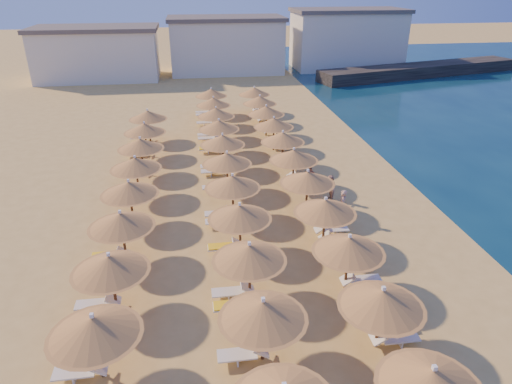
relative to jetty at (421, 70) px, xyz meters
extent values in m
plane|color=tan|center=(-27.05, -39.86, -0.75)|extent=(220.00, 220.00, 0.00)
cube|color=black|center=(0.00, 0.00, 0.00)|extent=(30.06, 11.30, 1.50)
cube|color=silver|center=(-42.34, 4.21, 2.25)|extent=(15.00, 8.00, 6.00)
cube|color=#59514C|center=(-42.34, 4.21, 5.50)|extent=(15.60, 8.48, 0.50)
cube|color=silver|center=(-25.59, 6.63, 2.65)|extent=(15.00, 8.00, 6.80)
cube|color=#59514C|center=(-25.59, 6.63, 6.30)|extent=(15.60, 8.48, 0.50)
cube|color=silver|center=(-8.23, 7.27, 3.05)|extent=(15.00, 8.00, 7.60)
cube|color=#59514C|center=(-8.23, 7.27, 7.10)|extent=(15.60, 8.48, 0.50)
cone|color=#AD6832|center=(-24.77, -50.23, 1.42)|extent=(2.84, 2.84, 0.70)
cube|color=white|center=(-24.77, -50.23, 1.84)|extent=(0.12, 0.12, 0.14)
cylinder|color=brown|center=(-24.77, -46.73, 0.28)|extent=(0.12, 0.12, 2.07)
cone|color=#AD6832|center=(-24.77, -46.73, 1.42)|extent=(2.84, 2.84, 0.70)
cone|color=#AD6832|center=(-24.77, -46.73, 1.13)|extent=(3.07, 3.07, 0.12)
cube|color=white|center=(-24.77, -46.73, 1.84)|extent=(0.12, 0.12, 0.14)
cylinder|color=brown|center=(-24.77, -43.23, 0.28)|extent=(0.12, 0.12, 2.07)
cone|color=#AD6832|center=(-24.77, -43.23, 1.42)|extent=(2.84, 2.84, 0.70)
cone|color=#AD6832|center=(-24.77, -43.23, 1.13)|extent=(3.07, 3.07, 0.12)
cube|color=white|center=(-24.77, -43.23, 1.84)|extent=(0.12, 0.12, 0.14)
cylinder|color=brown|center=(-24.77, -39.73, 0.28)|extent=(0.12, 0.12, 2.07)
cone|color=#AD6832|center=(-24.77, -39.73, 1.42)|extent=(2.84, 2.84, 0.70)
cone|color=#AD6832|center=(-24.77, -39.73, 1.13)|extent=(3.07, 3.07, 0.12)
cube|color=white|center=(-24.77, -39.73, 1.84)|extent=(0.12, 0.12, 0.14)
cylinder|color=brown|center=(-24.77, -36.22, 0.28)|extent=(0.12, 0.12, 2.07)
cone|color=#AD6832|center=(-24.77, -36.22, 1.42)|extent=(2.84, 2.84, 0.70)
cone|color=#AD6832|center=(-24.77, -36.22, 1.13)|extent=(3.07, 3.07, 0.12)
cube|color=white|center=(-24.77, -36.22, 1.84)|extent=(0.12, 0.12, 0.14)
cylinder|color=brown|center=(-24.77, -32.72, 0.28)|extent=(0.12, 0.12, 2.07)
cone|color=#AD6832|center=(-24.77, -32.72, 1.42)|extent=(2.84, 2.84, 0.70)
cone|color=#AD6832|center=(-24.77, -32.72, 1.13)|extent=(3.07, 3.07, 0.12)
cube|color=white|center=(-24.77, -32.72, 1.84)|extent=(0.12, 0.12, 0.14)
cylinder|color=brown|center=(-24.77, -29.22, 0.28)|extent=(0.12, 0.12, 2.07)
cone|color=#AD6832|center=(-24.77, -29.22, 1.42)|extent=(2.84, 2.84, 0.70)
cone|color=#AD6832|center=(-24.77, -29.22, 1.13)|extent=(3.07, 3.07, 0.12)
cube|color=white|center=(-24.77, -29.22, 1.84)|extent=(0.12, 0.12, 0.14)
cylinder|color=brown|center=(-24.77, -25.72, 0.28)|extent=(0.12, 0.12, 2.07)
cone|color=#AD6832|center=(-24.77, -25.72, 1.42)|extent=(2.84, 2.84, 0.70)
cone|color=#AD6832|center=(-24.77, -25.72, 1.13)|extent=(3.07, 3.07, 0.12)
cube|color=white|center=(-24.77, -25.72, 1.84)|extent=(0.12, 0.12, 0.14)
cylinder|color=brown|center=(-24.77, -22.22, 0.28)|extent=(0.12, 0.12, 2.07)
cone|color=#AD6832|center=(-24.77, -22.22, 1.42)|extent=(2.84, 2.84, 0.70)
cone|color=#AD6832|center=(-24.77, -22.22, 1.13)|extent=(3.07, 3.07, 0.12)
cube|color=white|center=(-24.77, -22.22, 1.84)|extent=(0.12, 0.12, 0.14)
cylinder|color=brown|center=(-24.77, -18.71, 0.28)|extent=(0.12, 0.12, 2.07)
cone|color=#AD6832|center=(-24.77, -18.71, 1.42)|extent=(2.84, 2.84, 0.70)
cone|color=#AD6832|center=(-24.77, -18.71, 1.13)|extent=(3.07, 3.07, 0.12)
cube|color=white|center=(-24.77, -18.71, 1.84)|extent=(0.12, 0.12, 0.14)
cylinder|color=brown|center=(-24.77, -15.21, 0.28)|extent=(0.12, 0.12, 2.07)
cone|color=#AD6832|center=(-24.77, -15.21, 1.42)|extent=(2.84, 2.84, 0.70)
cone|color=#AD6832|center=(-24.77, -15.21, 1.13)|extent=(3.07, 3.07, 0.12)
cube|color=white|center=(-24.77, -15.21, 1.84)|extent=(0.12, 0.12, 0.14)
cylinder|color=brown|center=(-28.91, -46.73, 0.28)|extent=(0.12, 0.12, 2.07)
cone|color=#AD6832|center=(-28.91, -46.73, 1.42)|extent=(2.84, 2.84, 0.70)
cone|color=#AD6832|center=(-28.91, -46.73, 1.13)|extent=(3.07, 3.07, 0.12)
cube|color=white|center=(-28.91, -46.73, 1.84)|extent=(0.12, 0.12, 0.14)
cylinder|color=brown|center=(-28.91, -43.23, 0.28)|extent=(0.12, 0.12, 2.07)
cone|color=#AD6832|center=(-28.91, -43.23, 1.42)|extent=(2.84, 2.84, 0.70)
cone|color=#AD6832|center=(-28.91, -43.23, 1.13)|extent=(3.07, 3.07, 0.12)
cube|color=white|center=(-28.91, -43.23, 1.84)|extent=(0.12, 0.12, 0.14)
cylinder|color=brown|center=(-28.91, -39.73, 0.28)|extent=(0.12, 0.12, 2.07)
cone|color=#AD6832|center=(-28.91, -39.73, 1.42)|extent=(2.84, 2.84, 0.70)
cone|color=#AD6832|center=(-28.91, -39.73, 1.13)|extent=(3.07, 3.07, 0.12)
cube|color=white|center=(-28.91, -39.73, 1.84)|extent=(0.12, 0.12, 0.14)
cylinder|color=brown|center=(-28.91, -36.22, 0.28)|extent=(0.12, 0.12, 2.07)
cone|color=#AD6832|center=(-28.91, -36.22, 1.42)|extent=(2.84, 2.84, 0.70)
cone|color=#AD6832|center=(-28.91, -36.22, 1.13)|extent=(3.07, 3.07, 0.12)
cube|color=white|center=(-28.91, -36.22, 1.84)|extent=(0.12, 0.12, 0.14)
cylinder|color=brown|center=(-28.91, -32.72, 0.28)|extent=(0.12, 0.12, 2.07)
cone|color=#AD6832|center=(-28.91, -32.72, 1.42)|extent=(2.84, 2.84, 0.70)
cone|color=#AD6832|center=(-28.91, -32.72, 1.13)|extent=(3.07, 3.07, 0.12)
cube|color=white|center=(-28.91, -32.72, 1.84)|extent=(0.12, 0.12, 0.14)
cylinder|color=brown|center=(-28.91, -29.22, 0.28)|extent=(0.12, 0.12, 2.07)
cone|color=#AD6832|center=(-28.91, -29.22, 1.42)|extent=(2.84, 2.84, 0.70)
cone|color=#AD6832|center=(-28.91, -29.22, 1.13)|extent=(3.07, 3.07, 0.12)
cube|color=white|center=(-28.91, -29.22, 1.84)|extent=(0.12, 0.12, 0.14)
cylinder|color=brown|center=(-28.91, -25.72, 0.28)|extent=(0.12, 0.12, 2.07)
cone|color=#AD6832|center=(-28.91, -25.72, 1.42)|extent=(2.84, 2.84, 0.70)
cone|color=#AD6832|center=(-28.91, -25.72, 1.13)|extent=(3.07, 3.07, 0.12)
cube|color=white|center=(-28.91, -25.72, 1.84)|extent=(0.12, 0.12, 0.14)
cylinder|color=brown|center=(-28.91, -22.22, 0.28)|extent=(0.12, 0.12, 2.07)
cone|color=#AD6832|center=(-28.91, -22.22, 1.42)|extent=(2.84, 2.84, 0.70)
cone|color=#AD6832|center=(-28.91, -22.22, 1.13)|extent=(3.07, 3.07, 0.12)
cube|color=white|center=(-28.91, -22.22, 1.84)|extent=(0.12, 0.12, 0.14)
cylinder|color=brown|center=(-28.91, -18.71, 0.28)|extent=(0.12, 0.12, 2.07)
cone|color=#AD6832|center=(-28.91, -18.71, 1.42)|extent=(2.84, 2.84, 0.70)
cone|color=#AD6832|center=(-28.91, -18.71, 1.13)|extent=(3.07, 3.07, 0.12)
cube|color=white|center=(-28.91, -18.71, 1.84)|extent=(0.12, 0.12, 0.14)
cylinder|color=brown|center=(-28.91, -15.21, 0.28)|extent=(0.12, 0.12, 2.07)
cone|color=#AD6832|center=(-28.91, -15.21, 1.42)|extent=(2.84, 2.84, 0.70)
cone|color=#AD6832|center=(-28.91, -15.21, 1.13)|extent=(3.07, 3.07, 0.12)
cube|color=white|center=(-28.91, -15.21, 1.84)|extent=(0.12, 0.12, 0.14)
cylinder|color=brown|center=(-34.34, -46.73, 0.28)|extent=(0.12, 0.12, 2.07)
cone|color=#AD6832|center=(-34.34, -46.73, 1.42)|extent=(2.84, 2.84, 0.70)
cone|color=#AD6832|center=(-34.34, -46.73, 1.13)|extent=(3.07, 3.07, 0.12)
cube|color=white|center=(-34.34, -46.73, 1.84)|extent=(0.12, 0.12, 0.14)
cylinder|color=brown|center=(-34.34, -43.23, 0.28)|extent=(0.12, 0.12, 2.07)
cone|color=#AD6832|center=(-34.34, -43.23, 1.42)|extent=(2.84, 2.84, 0.70)
cone|color=#AD6832|center=(-34.34, -43.23, 1.13)|extent=(3.07, 3.07, 0.12)
cube|color=white|center=(-34.34, -43.23, 1.84)|extent=(0.12, 0.12, 0.14)
cylinder|color=brown|center=(-34.34, -39.73, 0.28)|extent=(0.12, 0.12, 2.07)
cone|color=#AD6832|center=(-34.34, -39.73, 1.42)|extent=(2.84, 2.84, 0.70)
cone|color=#AD6832|center=(-34.34, -39.73, 1.13)|extent=(3.07, 3.07, 0.12)
cube|color=white|center=(-34.34, -39.73, 1.84)|extent=(0.12, 0.12, 0.14)
cylinder|color=brown|center=(-34.34, -36.22, 0.28)|extent=(0.12, 0.12, 2.07)
cone|color=#AD6832|center=(-34.34, -36.22, 1.42)|extent=(2.84, 2.84, 0.70)
cone|color=#AD6832|center=(-34.34, -36.22, 1.13)|extent=(3.07, 3.07, 0.12)
cube|color=white|center=(-34.34, -36.22, 1.84)|extent=(0.12, 0.12, 0.14)
cylinder|color=brown|center=(-34.34, -32.72, 0.28)|extent=(0.12, 0.12, 2.07)
cone|color=#AD6832|center=(-34.34, -32.72, 1.42)|extent=(2.84, 2.84, 0.70)
cone|color=#AD6832|center=(-34.34, -32.72, 1.13)|extent=(3.07, 3.07, 0.12)
cube|color=white|center=(-34.34, -32.72, 1.84)|extent=(0.12, 0.12, 0.14)
cylinder|color=brown|center=(-34.34, -29.22, 0.28)|extent=(0.12, 0.12, 2.07)
cone|color=#AD6832|center=(-34.34, -29.22, 1.42)|extent=(2.84, 2.84, 0.70)
cone|color=#AD6832|center=(-34.34, -29.22, 1.13)|extent=(3.07, 3.07, 0.12)
cube|color=white|center=(-34.34, -29.22, 1.84)|extent=(0.12, 0.12, 0.14)
cylinder|color=brown|center=(-34.34, -25.72, 0.28)|extent=(0.12, 0.12, 2.07)
cone|color=#AD6832|center=(-34.34, -25.72, 1.42)|extent=(2.84, 2.84, 0.70)
cone|color=#AD6832|center=(-34.34, -25.72, 1.13)|extent=(3.07, 3.07, 0.12)
cube|color=white|center=(-34.34, -25.72, 1.84)|extent=(0.12, 0.12, 0.14)
cylinder|color=brown|center=(-34.34, -22.22, 0.28)|extent=(0.12, 0.12, 2.07)
cone|color=#AD6832|center=(-34.34, -22.22, 1.42)|extent=(2.84, 2.84, 0.70)
cone|color=#AD6832|center=(-34.34, -22.22, 1.13)|extent=(3.07, 3.07, 0.12)
cube|color=white|center=(-34.34, -22.22, 1.84)|extent=(0.12, 0.12, 0.14)
cube|color=silver|center=(-23.87, -46.73, -0.43)|extent=(1.38, 0.61, 0.06)
cube|color=silver|center=(-23.87, -46.73, -0.59)|extent=(0.06, 0.55, 0.32)
cube|color=silver|center=(-24.67, -46.73, -0.29)|extent=(0.58, 0.61, 0.40)
cube|color=silver|center=(-23.87, -45.83, -0.43)|extent=(1.38, 0.61, 0.06)
cube|color=silver|center=(-23.87, -45.83, -0.59)|extent=(0.06, 0.55, 0.32)
cube|color=silver|center=(-24.67, -45.83, -0.29)|extent=(0.58, 0.61, 0.40)
cube|color=silver|center=(-29.81, -46.73, -0.43)|extent=(1.38, 0.61, 0.06)
cube|color=silver|center=(-29.81, -46.73, -0.59)|extent=(0.06, 0.55, 0.32)
cube|color=silver|center=(-29.01, -46.73, -0.29)|extent=(0.58, 0.61, 0.40)
cube|color=silver|center=(-23.87, -43.23, -0.43)|extent=(1.38, 0.61, 0.06)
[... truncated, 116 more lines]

